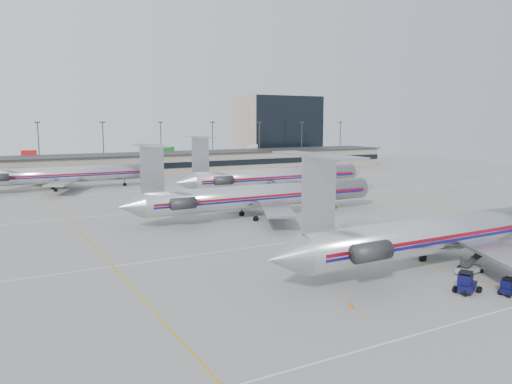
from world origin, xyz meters
TOP-DOWN VIEW (x-y plane):
  - ground at (0.00, 0.00)m, footprint 260.00×260.00m
  - apron_markings at (0.00, 10.00)m, footprint 160.00×0.15m
  - terminal at (0.00, 97.97)m, footprint 162.00×17.00m
  - light_mast_row at (0.00, 112.00)m, footprint 163.60×0.40m
  - distant_building at (62.00, 128.00)m, footprint 30.00×20.00m
  - jet_foreground at (2.65, -6.99)m, footprint 48.58×28.60m
  - jet_second_row at (-2.81, 26.45)m, footprint 46.79×27.55m
  - jet_third_row at (13.12, 48.14)m, footprint 46.22×28.43m
  - jet_back_row at (-25.66, 76.28)m, footprint 44.12×27.14m
  - tug_left at (-4.03, -13.78)m, footprint 2.77×2.25m
  - tug_center at (-1.14, -15.96)m, footprint 2.08×1.27m
  - belt_loader at (1.30, -10.03)m, footprint 3.93×1.46m
  - ramp_worker_near at (4.94, -7.78)m, footprint 0.77×0.85m
  - cone_left at (-15.40, -11.58)m, footprint 0.53×0.53m

SIDE VIEW (x-z plane):
  - ground at x=0.00m, z-range 0.00..0.00m
  - apron_markings at x=0.00m, z-range 0.00..0.02m
  - cone_left at x=-15.40m, z-range 0.00..0.63m
  - belt_loader at x=1.30m, z-range -0.48..1.57m
  - tug_center at x=-1.14m, z-range -0.07..1.52m
  - tug_left at x=-4.03m, z-range -0.09..1.92m
  - ramp_worker_near at x=4.94m, z-range 0.00..1.96m
  - terminal at x=0.00m, z-range 0.03..6.28m
  - jet_back_row at x=-25.66m, z-range -2.53..9.54m
  - jet_second_row at x=-2.81m, z-range -2.57..9.68m
  - jet_third_row at x=13.12m, z-range -2.65..9.99m
  - jet_foreground at x=2.65m, z-range -2.67..10.05m
  - light_mast_row at x=0.00m, z-range 0.94..16.22m
  - distant_building at x=62.00m, z-range 0.00..25.00m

